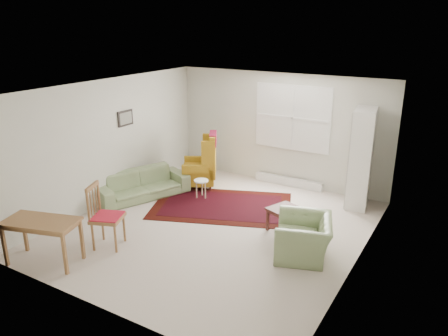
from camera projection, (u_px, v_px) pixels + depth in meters
The scene contains 10 objects.
room at pixel (222, 158), 7.66m from camera, with size 5.04×5.54×2.51m.
rug at pixel (222, 205), 8.82m from camera, with size 2.74×1.76×0.03m, color black, non-canonical shape.
sofa at pixel (142, 179), 9.16m from camera, with size 1.95×0.76×0.79m, color gray.
armchair at pixel (304, 234), 6.85m from camera, with size 0.97×0.85×0.76m, color gray.
wingback_chair at pixel (198, 160), 9.68m from camera, with size 0.72×0.76×1.25m, color #B7891C, non-canonical shape.
coffee_table at pixel (286, 220), 7.70m from camera, with size 0.53×0.53×0.44m, color #461A15, non-canonical shape.
stool at pixel (201, 189), 9.16m from camera, with size 0.30×0.30×0.40m, color white, non-canonical shape.
cabinet at pixel (361, 158), 8.58m from camera, with size 0.41×0.79×1.97m, color silver, non-canonical shape.
desk at pixel (44, 241), 6.66m from camera, with size 1.12×0.56×0.71m, color olive, non-canonical shape.
desk_chair at pixel (107, 216), 7.09m from camera, with size 0.47×0.47×1.08m, color olive, non-canonical shape.
Camera 1 is at (3.76, -6.07, 3.55)m, focal length 35.00 mm.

